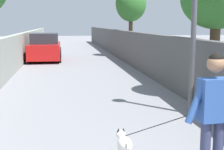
{
  "coord_description": "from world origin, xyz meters",
  "views": [
    {
      "loc": [
        -1.02,
        0.67,
        2.08
      ],
      "look_at": [
        5.65,
        -0.35,
        1.0
      ],
      "focal_mm": 51.91,
      "sensor_mm": 36.0,
      "label": 1
    }
  ],
  "objects": [
    {
      "name": "dog",
      "position": [
        3.6,
        -0.23,
        0.27
      ],
      "size": [
        1.23,
        1.07,
        1.06
      ],
      "color": "white",
      "rests_on": "ground"
    },
    {
      "name": "tree_right_distant",
      "position": [
        19.0,
        -3.59,
        3.26
      ],
      "size": [
        1.9,
        1.9,
        4.41
      ],
      "color": "#473523",
      "rests_on": "ground"
    },
    {
      "name": "fence_right",
      "position": [
        12.0,
        -2.8,
        0.84
      ],
      "size": [
        48.0,
        0.3,
        1.68
      ],
      "primitive_type": "cube",
      "color": "#4C4C4C",
      "rests_on": "ground"
    },
    {
      "name": "person_skateboarder",
      "position": [
        2.65,
        -1.17,
        1.04
      ],
      "size": [
        0.25,
        0.71,
        1.64
      ],
      "color": "#333859",
      "rests_on": "skateboard"
    },
    {
      "name": "wall_left",
      "position": [
        12.0,
        2.8,
        0.78
      ],
      "size": [
        48.0,
        0.3,
        1.57
      ],
      "primitive_type": "cube",
      "color": "#999E93",
      "rests_on": "ground"
    },
    {
      "name": "car_near",
      "position": [
        17.72,
        1.65,
        0.72
      ],
      "size": [
        4.17,
        1.8,
        1.54
      ],
      "color": "#B71414",
      "rests_on": "ground"
    },
    {
      "name": "ground_plane",
      "position": [
        14.0,
        0.0,
        0.0
      ],
      "size": [
        80.0,
        80.0,
        0.0
      ],
      "primitive_type": "plane",
      "color": "gray"
    }
  ]
}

